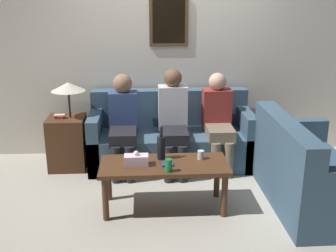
# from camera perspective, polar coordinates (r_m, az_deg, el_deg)

# --- Properties ---
(ground_plane) EXTENTS (16.00, 16.00, 0.00)m
(ground_plane) POSITION_cam_1_polar(r_m,az_deg,el_deg) (4.89, 0.76, -7.12)
(ground_plane) COLOR #ADA899
(wall_back) EXTENTS (9.00, 0.08, 2.60)m
(wall_back) POSITION_cam_1_polar(r_m,az_deg,el_deg) (5.40, 0.07, 9.76)
(wall_back) COLOR silver
(wall_back) RESTS_ON ground_plane
(couch_main) EXTENTS (1.96, 0.81, 0.88)m
(couch_main) POSITION_cam_1_polar(r_m,az_deg,el_deg) (5.22, 0.37, -1.77)
(couch_main) COLOR #385166
(couch_main) RESTS_ON ground_plane
(couch_side) EXTENTS (0.81, 1.50, 0.88)m
(couch_side) POSITION_cam_1_polar(r_m,az_deg,el_deg) (4.44, 18.31, -6.34)
(couch_side) COLOR #385166
(couch_side) RESTS_ON ground_plane
(coffee_table) EXTENTS (1.24, 0.53, 0.47)m
(coffee_table) POSITION_cam_1_polar(r_m,az_deg,el_deg) (4.10, -0.52, -5.95)
(coffee_table) COLOR #4C2D19
(coffee_table) RESTS_ON ground_plane
(side_table_with_lamp) EXTENTS (0.47, 0.44, 1.06)m
(side_table_with_lamp) POSITION_cam_1_polar(r_m,az_deg,el_deg) (5.20, -13.43, -1.37)
(side_table_with_lamp) COLOR #4C2D19
(side_table_with_lamp) RESTS_ON ground_plane
(wine_bottle) EXTENTS (0.08, 0.08, 0.33)m
(wine_bottle) POSITION_cam_1_polar(r_m,az_deg,el_deg) (4.14, -0.93, -2.84)
(wine_bottle) COLOR black
(wine_bottle) RESTS_ON coffee_table
(drinking_glass) EXTENTS (0.07, 0.07, 0.09)m
(drinking_glass) POSITION_cam_1_polar(r_m,az_deg,el_deg) (4.18, 4.47, -3.91)
(drinking_glass) COLOR silver
(drinking_glass) RESTS_ON coffee_table
(book_stack) EXTENTS (0.12, 0.10, 0.02)m
(book_stack) POSITION_cam_1_polar(r_m,az_deg,el_deg) (4.04, -0.07, -5.21)
(book_stack) COLOR navy
(book_stack) RESTS_ON coffee_table
(soda_can) EXTENTS (0.07, 0.07, 0.12)m
(soda_can) POSITION_cam_1_polar(r_m,az_deg,el_deg) (3.88, 0.09, -5.35)
(soda_can) COLOR #197A38
(soda_can) RESTS_ON coffee_table
(tissue_box) EXTENTS (0.23, 0.12, 0.15)m
(tissue_box) POSITION_cam_1_polar(r_m,az_deg,el_deg) (4.04, -4.32, -4.59)
(tissue_box) COLOR silver
(tissue_box) RESTS_ON coffee_table
(person_left) EXTENTS (0.34, 0.66, 1.14)m
(person_left) POSITION_cam_1_polar(r_m,az_deg,el_deg) (4.95, -6.09, 0.82)
(person_left) COLOR black
(person_left) RESTS_ON ground_plane
(person_middle) EXTENTS (0.34, 0.66, 1.20)m
(person_middle) POSITION_cam_1_polar(r_m,az_deg,el_deg) (4.93, 0.75, 1.12)
(person_middle) COLOR black
(person_middle) RESTS_ON ground_plane
(person_right) EXTENTS (0.34, 0.64, 1.14)m
(person_right) POSITION_cam_1_polar(r_m,az_deg,el_deg) (5.05, 6.81, 1.08)
(person_right) COLOR #756651
(person_right) RESTS_ON ground_plane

